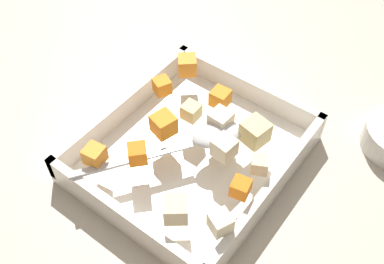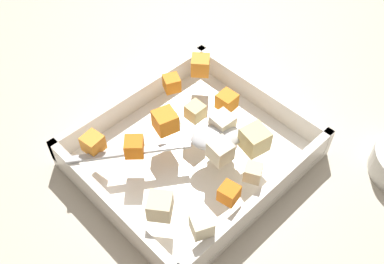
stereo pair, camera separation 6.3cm
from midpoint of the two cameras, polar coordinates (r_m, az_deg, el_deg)
ground_plane at (r=0.68m, az=1.71°, el=-4.39°), size 4.00×4.00×0.00m
baking_dish at (r=0.67m, az=2.70°, el=-2.81°), size 0.31×0.27×0.05m
carrot_chunk_far_right at (r=0.70m, az=0.01°, el=6.05°), size 0.03×0.03×0.02m
carrot_chunk_corner_se at (r=0.58m, az=7.87°, el=-7.89°), size 0.03×0.03×0.02m
carrot_chunk_front_center at (r=0.73m, az=3.59°, el=8.31°), size 0.04×0.04×0.03m
carrot_chunk_back_center at (r=0.68m, az=7.11°, el=3.74°), size 0.03×0.03×0.03m
carrot_chunk_corner_sw at (r=0.62m, az=-4.42°, el=-2.04°), size 0.04×0.04×0.03m
carrot_chunk_near_left at (r=0.63m, az=-9.61°, el=-1.58°), size 0.03×0.03×0.03m
carrot_chunk_mid_right at (r=0.64m, az=-0.69°, el=1.16°), size 0.04×0.04×0.03m
potato_chunk_center at (r=0.66m, az=3.16°, el=2.44°), size 0.02×0.02×0.02m
potato_chunk_heap_top at (r=0.56m, az=-0.80°, el=-9.56°), size 0.04×0.04×0.03m
potato_chunk_heap_side at (r=0.60m, az=10.76°, el=-5.22°), size 0.03×0.03×0.02m
potato_chunk_near_right at (r=0.63m, az=10.82°, el=-1.11°), size 0.04×0.04×0.03m
potato_chunk_rim_edge at (r=0.55m, az=4.61°, el=-11.89°), size 0.03×0.03×0.03m
parsnip_chunk_under_handle at (r=0.61m, az=6.60°, el=-2.62°), size 0.03×0.03×0.03m
parsnip_chunk_corner_nw at (r=0.64m, az=6.69°, el=0.87°), size 0.03×0.03×0.03m
serving_spoon at (r=0.63m, az=4.81°, el=-1.06°), size 0.22×0.16×0.02m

